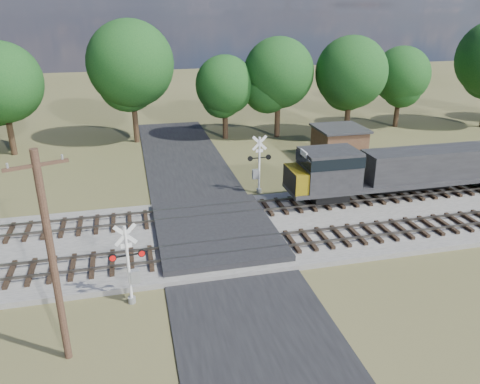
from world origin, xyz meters
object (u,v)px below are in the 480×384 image
object	(u,v)px
crossing_signal_near	(131,271)
crossing_signal_far	(258,170)
utility_pole	(52,256)
equipment_shed	(339,143)

from	to	relation	value
crossing_signal_near	crossing_signal_far	distance (m)	15.18
utility_pole	equipment_shed	world-z (taller)	utility_pole
crossing_signal_near	equipment_shed	size ratio (longest dim) A/B	0.95
utility_pole	equipment_shed	size ratio (longest dim) A/B	1.99
equipment_shed	utility_pole	bearing A→B (deg)	-134.33
crossing_signal_near	utility_pole	xyz separation A→B (m)	(-2.62, -3.15, 2.86)
crossing_signal_far	utility_pole	xyz separation A→B (m)	(-11.99, -15.10, 2.74)
crossing_signal_far	equipment_shed	bearing A→B (deg)	-147.78
utility_pole	crossing_signal_far	bearing A→B (deg)	32.08
utility_pole	crossing_signal_near	bearing A→B (deg)	30.77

